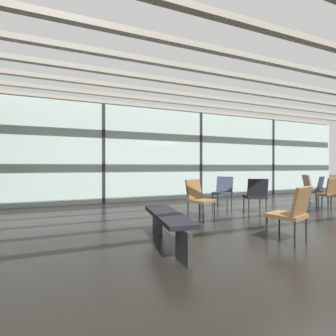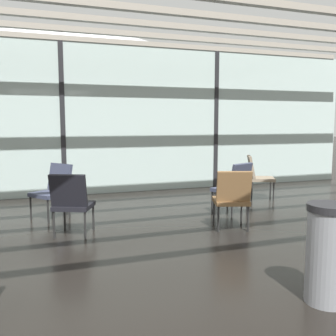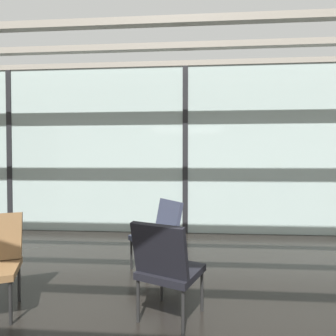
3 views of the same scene
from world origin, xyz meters
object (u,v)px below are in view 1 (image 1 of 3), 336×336
at_px(lounge_chair_6, 256,194).
at_px(lounge_chair_5, 292,210).
at_px(lounge_chair_3, 223,190).
at_px(lounge_chair_0, 332,192).
at_px(lounge_chair_7, 198,196).
at_px(lounge_chair_1, 310,185).
at_px(lounge_chair_2, 316,188).
at_px(waiting_bench, 168,221).
at_px(parked_airplane, 163,147).

bearing_deg(lounge_chair_6, lounge_chair_5, 84.60).
bearing_deg(lounge_chair_3, lounge_chair_0, 19.59).
bearing_deg(lounge_chair_3, lounge_chair_7, -89.43).
relative_size(lounge_chair_0, lounge_chair_1, 1.00).
bearing_deg(lounge_chair_1, lounge_chair_3, 119.87).
xyz_separation_m(lounge_chair_3, lounge_chair_6, (0.17, -1.14, 0.00)).
xyz_separation_m(lounge_chair_1, lounge_chair_2, (-1.09, -1.00, 0.00)).
height_order(lounge_chair_3, lounge_chair_7, same).
height_order(lounge_chair_6, waiting_bench, lounge_chair_6).
bearing_deg(lounge_chair_6, parked_airplane, -70.37).
bearing_deg(lounge_chair_2, lounge_chair_3, -38.22).
relative_size(lounge_chair_0, lounge_chair_7, 1.00).
bearing_deg(lounge_chair_5, lounge_chair_0, -172.56).
bearing_deg(lounge_chair_1, parked_airplane, 52.39).
xyz_separation_m(lounge_chair_0, lounge_chair_7, (-3.80, 0.47, 0.00)).
xyz_separation_m(parked_airplane, waiting_bench, (-3.42, -9.43, -1.92)).
distance_m(lounge_chair_3, lounge_chair_7, 1.81).
height_order(lounge_chair_3, lounge_chair_6, same).
xyz_separation_m(lounge_chair_0, waiting_bench, (-5.11, -0.97, -0.13)).
distance_m(lounge_chair_6, lounge_chair_7, 1.61).
relative_size(lounge_chair_2, lounge_chair_3, 1.00).
height_order(lounge_chair_0, lounge_chair_7, same).
relative_size(lounge_chair_2, lounge_chair_6, 1.00).
bearing_deg(parked_airplane, lounge_chair_2, -73.99).
bearing_deg(parked_airplane, lounge_chair_6, -93.57).
distance_m(lounge_chair_3, lounge_chair_6, 1.15).
bearing_deg(parked_airplane, waiting_bench, -109.93).
bearing_deg(lounge_chair_2, lounge_chair_0, 35.23).
bearing_deg(lounge_chair_5, lounge_chair_2, -165.71).
relative_size(lounge_chair_1, lounge_chair_6, 1.00).
distance_m(parked_airplane, lounge_chair_7, 8.45).
xyz_separation_m(lounge_chair_2, lounge_chair_5, (-3.78, -2.39, 0.00)).
bearing_deg(lounge_chair_6, lounge_chair_3, -58.14).
relative_size(lounge_chair_1, lounge_chair_2, 1.00).
xyz_separation_m(parked_airplane, lounge_chair_6, (-0.50, -8.03, -1.79)).
height_order(parked_airplane, lounge_chair_0, parked_airplane).
relative_size(parked_airplane, waiting_bench, 7.06).
bearing_deg(waiting_bench, lounge_chair_0, -74.08).
height_order(lounge_chair_3, waiting_bench, lounge_chair_3).
bearing_deg(lounge_chair_7, lounge_chair_0, -30.70).
bearing_deg(lounge_chair_6, waiting_bench, 48.90).
distance_m(lounge_chair_2, lounge_chair_5, 4.47).
xyz_separation_m(lounge_chair_3, lounge_chair_5, (-0.91, -3.13, 0.00)).
bearing_deg(lounge_chair_2, parked_airplane, -97.68).
bearing_deg(lounge_chair_5, waiting_bench, -35.87).
bearing_deg(lounge_chair_1, lounge_chair_0, 165.17).
relative_size(lounge_chair_2, waiting_bench, 0.51).
height_order(lounge_chair_0, waiting_bench, lounge_chair_0).
height_order(lounge_chair_0, lounge_chair_6, same).
distance_m(parked_airplane, lounge_chair_2, 8.13).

